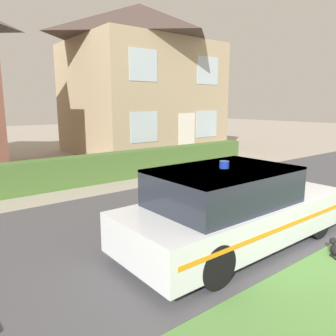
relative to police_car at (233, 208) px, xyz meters
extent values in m
cube|color=#4C4C51|center=(0.69, 1.69, -0.71)|extent=(28.00, 5.58, 0.01)
cube|color=#4C7233|center=(0.12, 5.95, -0.25)|extent=(13.68, 0.56, 0.93)
cylinder|color=black|center=(1.53, -0.78, -0.38)|extent=(0.65, 0.20, 0.65)
cylinder|color=black|center=(1.53, 0.79, -0.38)|extent=(0.65, 0.20, 0.65)
cylinder|color=black|center=(-1.28, -0.79, -0.38)|extent=(0.65, 0.20, 0.65)
cylinder|color=black|center=(-1.28, 0.78, -0.38)|extent=(0.65, 0.20, 0.65)
cube|color=silver|center=(0.12, 0.00, -0.20)|extent=(4.54, 1.79, 0.65)
cube|color=#232833|center=(-0.27, 0.00, 0.44)|extent=(2.43, 1.61, 0.62)
cube|color=silver|center=(-0.27, 0.00, 0.73)|extent=(2.43, 1.61, 0.04)
cube|color=orange|center=(0.13, -0.89, -0.15)|extent=(4.31, 0.02, 0.07)
cube|color=orange|center=(0.12, 0.89, -0.15)|extent=(4.31, 0.02, 0.07)
cylinder|color=#1933A5|center=(-0.27, 0.00, 0.81)|extent=(0.16, 0.16, 0.12)
ellipsoid|color=black|center=(1.05, -1.37, -0.61)|extent=(0.25, 0.28, 0.20)
ellipsoid|color=white|center=(1.09, -1.30, -0.63)|extent=(0.11, 0.10, 0.11)
sphere|color=black|center=(1.10, -1.29, -0.49)|extent=(0.12, 0.12, 0.12)
cone|color=black|center=(1.12, -1.31, -0.44)|extent=(0.05, 0.05, 0.05)
cone|color=black|center=(1.07, -1.27, -0.44)|extent=(0.05, 0.05, 0.05)
cylinder|color=black|center=(0.93, -1.40, -0.70)|extent=(0.12, 0.18, 0.03)
cube|color=tan|center=(5.42, 11.06, 2.06)|extent=(6.80, 6.08, 5.55)
pyramid|color=#473833|center=(5.42, 11.06, 5.79)|extent=(7.14, 6.38, 1.91)
cube|color=white|center=(5.98, 8.01, 0.34)|extent=(1.00, 0.02, 2.10)
cube|color=silver|center=(3.55, 8.01, 0.84)|extent=(1.40, 0.02, 1.30)
cube|color=silver|center=(7.29, 8.01, 0.84)|extent=(1.40, 0.02, 1.30)
cube|color=silver|center=(3.55, 8.01, 3.39)|extent=(1.40, 0.02, 1.30)
cube|color=silver|center=(7.29, 8.01, 3.39)|extent=(1.40, 0.02, 1.30)
camera|label=1|loc=(-4.36, -3.66, 1.81)|focal=35.00mm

